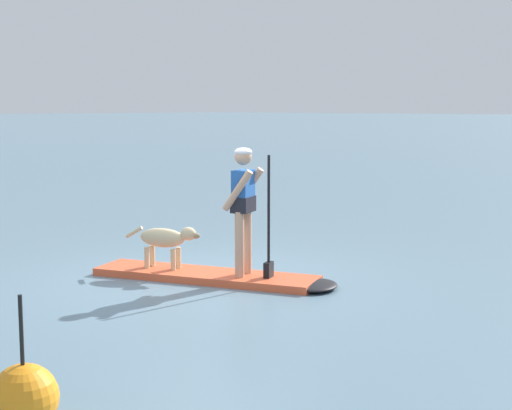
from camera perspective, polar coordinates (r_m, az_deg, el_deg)
The scene contains 5 objects.
ground_plane at distance 10.13m, azimuth -3.83°, elevation -5.60°, with size 400.00×400.00×0.00m, color slate.
paddleboard at distance 10.03m, azimuth -2.66°, elevation -5.43°, with size 3.35×1.85×0.10m.
person_paddler at distance 9.72m, azimuth -0.88°, elevation 0.26°, with size 0.68×0.59×1.66m.
dog at distance 10.29m, azimuth -6.82°, elevation -2.58°, with size 1.08×0.48×0.59m.
marker_buoy at distance 5.73m, azimuth -17.07°, elevation -13.71°, with size 0.49×0.49×0.99m.
Camera 1 is at (7.14, -6.82, 2.28)m, focal length 53.12 mm.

